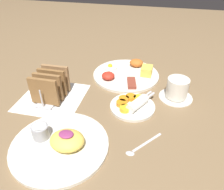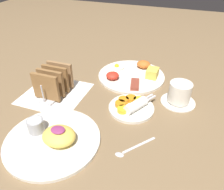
% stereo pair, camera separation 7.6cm
% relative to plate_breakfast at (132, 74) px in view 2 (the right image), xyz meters
% --- Properties ---
extents(ground_plane, '(3.00, 3.00, 0.00)m').
position_rel_plate_breakfast_xyz_m(ground_plane, '(-0.08, -0.22, -0.01)').
color(ground_plane, brown).
extents(napkin_flat, '(0.22, 0.22, 0.00)m').
position_rel_plate_breakfast_xyz_m(napkin_flat, '(-0.24, -0.22, -0.01)').
color(napkin_flat, white).
rests_on(napkin_flat, ground_plane).
extents(plate_breakfast, '(0.28, 0.28, 0.05)m').
position_rel_plate_breakfast_xyz_m(plate_breakfast, '(0.00, 0.00, 0.00)').
color(plate_breakfast, silver).
rests_on(plate_breakfast, ground_plane).
extents(plate_condiments, '(0.15, 0.15, 0.04)m').
position_rel_plate_breakfast_xyz_m(plate_condiments, '(0.06, -0.21, 0.00)').
color(plate_condiments, silver).
rests_on(plate_condiments, ground_plane).
extents(plate_foreground, '(0.27, 0.27, 0.06)m').
position_rel_plate_breakfast_xyz_m(plate_foreground, '(-0.11, -0.43, 0.00)').
color(plate_foreground, silver).
rests_on(plate_foreground, ground_plane).
extents(toast_rack, '(0.10, 0.15, 0.10)m').
position_rel_plate_breakfast_xyz_m(toast_rack, '(-0.24, -0.22, 0.04)').
color(toast_rack, '#B7B7BC').
rests_on(toast_rack, ground_plane).
extents(coffee_cup, '(0.12, 0.12, 0.08)m').
position_rel_plate_breakfast_xyz_m(coffee_cup, '(0.20, -0.12, 0.03)').
color(coffee_cup, silver).
rests_on(coffee_cup, ground_plane).
extents(teaspoon, '(0.09, 0.10, 0.01)m').
position_rel_plate_breakfast_xyz_m(teaspoon, '(0.10, -0.39, -0.01)').
color(teaspoon, silver).
rests_on(teaspoon, ground_plane).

